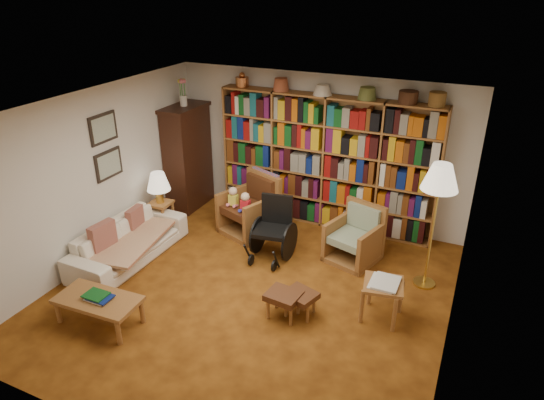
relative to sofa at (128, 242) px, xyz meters
The scene contains 23 objects.
floor 2.07m from the sofa, ahead, with size 5.00×5.00×0.00m, color #8F4F16.
ceiling 3.02m from the sofa, ahead, with size 5.00×5.00×0.00m, color silver.
wall_back 3.36m from the sofa, 50.41° to the left, with size 5.00×5.00×0.00m, color silver.
wall_front 3.39m from the sofa, 50.88° to the right, with size 5.00×5.00×0.00m, color silver.
wall_left 1.07m from the sofa, behind, with size 5.00×5.00×0.00m, color silver.
wall_right 4.65m from the sofa, ahead, with size 5.00×5.00×0.00m, color silver.
bookshelf 3.34m from the sofa, 45.73° to the left, with size 3.60×0.30×2.42m.
curio_cabinet 2.10m from the sofa, 95.91° to the left, with size 0.50×0.95×2.40m.
framed_pictures 1.43m from the sofa, 146.93° to the left, with size 0.03×0.52×0.97m.
sofa is the anchor object (origin of this frame).
sofa_throw 0.05m from the sofa, ahead, with size 0.77×1.44×0.04m, color beige.
cushion_left 0.41m from the sofa, 110.38° to the left, with size 0.11×0.34×0.34m, color maroon.
cushion_right 0.41m from the sofa, 110.38° to the right, with size 0.13×0.41×0.41m, color maroon.
side_table_lamp 0.96m from the sofa, 95.97° to the left, with size 0.36×0.36×0.50m.
table_lamp 1.12m from the sofa, 95.97° to the left, with size 0.38×0.38×0.52m.
armchair_leather 2.03m from the sofa, 51.92° to the left, with size 1.04×1.04×0.97m.
armchair_sage 3.38m from the sofa, 25.37° to the left, with size 0.87×0.88×0.84m.
wheelchair 2.17m from the sofa, 26.81° to the left, with size 0.55×0.77×0.96m.
floor_lamp 4.48m from the sofa, 15.61° to the left, with size 0.47×0.47×1.78m.
side_table_papers 3.76m from the sofa, ahead, with size 0.55×0.55×0.54m.
footstool_a 2.82m from the sofa, ahead, with size 0.46×0.43×0.33m.
footstool_b 2.66m from the sofa, ahead, with size 0.44×0.39×0.35m.
coffee_table 1.48m from the sofa, 64.01° to the right, with size 1.05×0.56×0.41m.
Camera 1 is at (2.50, -4.78, 3.90)m, focal length 32.00 mm.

